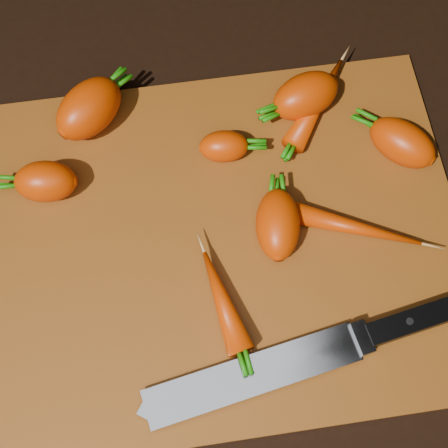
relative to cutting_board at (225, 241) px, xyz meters
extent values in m
cube|color=black|center=(0.00, 0.00, -0.01)|extent=(2.00, 2.00, 0.01)
cube|color=brown|center=(0.00, 0.00, 0.00)|extent=(0.50, 0.40, 0.01)
ellipsoid|color=#CF3500|center=(-0.13, 0.16, 0.03)|extent=(0.10, 0.10, 0.05)
ellipsoid|color=#CF3500|center=(-0.18, 0.08, 0.03)|extent=(0.07, 0.05, 0.04)
ellipsoid|color=#CF3500|center=(0.05, 0.00, 0.03)|extent=(0.06, 0.08, 0.05)
ellipsoid|color=#CF3500|center=(0.11, 0.15, 0.03)|extent=(0.09, 0.07, 0.05)
ellipsoid|color=#CF3500|center=(0.01, 0.10, 0.02)|extent=(0.06, 0.04, 0.03)
ellipsoid|color=#CF3500|center=(0.20, 0.07, 0.03)|extent=(0.09, 0.09, 0.05)
ellipsoid|color=#CF3500|center=(0.13, 0.14, 0.02)|extent=(0.10, 0.12, 0.03)
ellipsoid|color=#CF3500|center=(0.13, -0.01, 0.02)|extent=(0.14, 0.08, 0.02)
ellipsoid|color=#CF3500|center=(-0.01, -0.07, 0.02)|extent=(0.05, 0.11, 0.03)
cube|color=gray|center=(-0.10, -0.16, 0.01)|extent=(0.22, 0.07, 0.00)
cube|color=gray|center=(0.01, -0.14, 0.01)|extent=(0.02, 0.03, 0.02)
cube|color=black|center=(0.08, -0.13, 0.01)|extent=(0.12, 0.04, 0.02)
cylinder|color=#B2B2B7|center=(0.06, -0.13, 0.02)|extent=(0.01, 0.01, 0.00)
camera|label=1|loc=(-0.03, -0.22, 0.62)|focal=50.00mm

